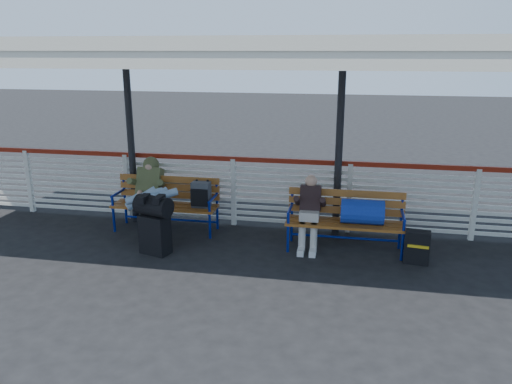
% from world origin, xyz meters
% --- Properties ---
extents(ground, '(60.00, 60.00, 0.00)m').
position_xyz_m(ground, '(0.00, 0.00, 0.00)').
color(ground, black).
rests_on(ground, ground).
extents(fence, '(12.08, 0.08, 1.24)m').
position_xyz_m(fence, '(0.00, 1.90, 0.66)').
color(fence, silver).
rests_on(fence, ground).
extents(canopy, '(12.60, 3.60, 3.16)m').
position_xyz_m(canopy, '(-0.00, 0.87, 3.04)').
color(canopy, silver).
rests_on(canopy, ground).
extents(luggage_stack, '(0.62, 0.46, 0.91)m').
position_xyz_m(luggage_stack, '(-0.88, 0.40, 0.50)').
color(luggage_stack, black).
rests_on(luggage_stack, ground).
extents(bench_left, '(1.80, 0.56, 0.92)m').
position_xyz_m(bench_left, '(-0.90, 1.43, 0.59)').
color(bench_left, '#9E5F1E').
rests_on(bench_left, ground).
extents(bench_right, '(1.80, 0.56, 0.92)m').
position_xyz_m(bench_right, '(2.10, 1.07, 0.61)').
color(bench_right, '#9E5F1E').
rests_on(bench_right, ground).
extents(traveler_man, '(0.94, 1.64, 0.77)m').
position_xyz_m(traveler_man, '(-1.22, 1.09, 0.74)').
color(traveler_man, '#8CA4BD').
rests_on(traveler_man, ground).
extents(companion_person, '(0.32, 0.66, 1.15)m').
position_xyz_m(companion_person, '(1.41, 1.07, 0.60)').
color(companion_person, beige).
rests_on(companion_person, ground).
extents(suitcase_side, '(0.38, 0.26, 0.49)m').
position_xyz_m(suitcase_side, '(3.01, 0.77, 0.25)').
color(suitcase_side, black).
rests_on(suitcase_side, ground).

